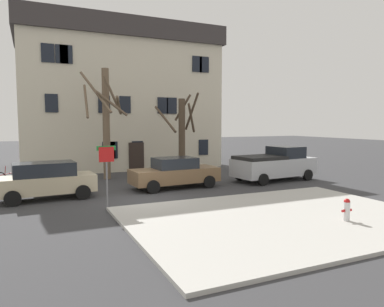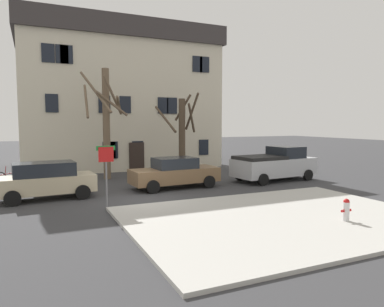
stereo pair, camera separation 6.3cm
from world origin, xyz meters
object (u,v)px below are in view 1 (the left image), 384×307
at_px(tree_bare_near, 106,120).
at_px(fire_hydrant, 347,209).
at_px(pickup_truck_silver, 275,164).
at_px(tree_bare_mid, 182,133).
at_px(bicycle_leaning, 9,177).
at_px(car_beige_wagon, 46,180).
at_px(street_sign_pole, 107,165).
at_px(building_main, 119,97).
at_px(car_brown_sedan, 175,173).

xyz_separation_m(tree_bare_near, fire_hydrant, (5.66, -13.47, -3.19)).
bearing_deg(fire_hydrant, pickup_truck_silver, 67.53).
distance_m(tree_bare_mid, bicycle_leaning, 10.79).
distance_m(car_beige_wagon, pickup_truck_silver, 12.98).
bearing_deg(street_sign_pole, tree_bare_mid, 49.39).
height_order(building_main, tree_bare_mid, building_main).
distance_m(tree_bare_near, pickup_truck_silver, 10.76).
distance_m(car_beige_wagon, fire_hydrant, 12.80).
xyz_separation_m(car_brown_sedan, street_sign_pole, (-4.31, -3.39, 1.00)).
height_order(building_main, car_brown_sedan, building_main).
distance_m(street_sign_pole, bicycle_leaning, 9.75).
xyz_separation_m(car_beige_wagon, street_sign_pole, (2.17, -3.20, 0.94)).
bearing_deg(building_main, street_sign_pole, -105.10).
relative_size(tree_bare_near, fire_hydrant, 8.73).
bearing_deg(street_sign_pole, tree_bare_near, 79.08).
xyz_separation_m(pickup_truck_silver, bicycle_leaning, (-14.75, 5.57, -0.63)).
bearing_deg(tree_bare_mid, pickup_truck_silver, -45.06).
relative_size(car_beige_wagon, fire_hydrant, 5.58).
bearing_deg(car_brown_sedan, car_beige_wagon, -178.33).
bearing_deg(tree_bare_mid, fire_hydrant, -86.89).
distance_m(building_main, bicycle_leaning, 11.09).
height_order(fire_hydrant, bicycle_leaning, bicycle_leaning).
distance_m(building_main, street_sign_pole, 15.58).
distance_m(tree_bare_near, car_beige_wagon, 6.65).
distance_m(tree_bare_near, bicycle_leaning, 6.47).
distance_m(building_main, tree_bare_near, 7.31).
height_order(tree_bare_mid, car_brown_sedan, tree_bare_mid).
xyz_separation_m(tree_bare_mid, street_sign_pole, (-6.49, -7.56, -1.02)).
xyz_separation_m(building_main, tree_bare_near, (-2.41, -6.65, -1.86)).
bearing_deg(tree_bare_near, car_beige_wagon, -127.90).
bearing_deg(car_beige_wagon, building_main, 61.83).
relative_size(tree_bare_near, tree_bare_mid, 1.25).
xyz_separation_m(tree_bare_near, street_sign_pole, (-1.53, -7.95, -1.89)).
bearing_deg(car_brown_sedan, tree_bare_near, 121.32).
height_order(car_brown_sedan, fire_hydrant, car_brown_sedan).
distance_m(tree_bare_near, car_brown_sedan, 6.07).
height_order(car_brown_sedan, pickup_truck_silver, pickup_truck_silver).
bearing_deg(street_sign_pole, car_brown_sedan, 38.20).
relative_size(pickup_truck_silver, bicycle_leaning, 3.14).
distance_m(tree_bare_mid, car_brown_sedan, 5.12).
bearing_deg(fire_hydrant, street_sign_pole, 142.53).
relative_size(building_main, car_beige_wagon, 3.47).
relative_size(tree_bare_mid, car_beige_wagon, 1.26).
bearing_deg(street_sign_pole, car_beige_wagon, 124.06).
bearing_deg(bicycle_leaning, tree_bare_mid, -6.77).
xyz_separation_m(building_main, bicycle_leaning, (-7.88, -5.80, -5.21)).
relative_size(building_main, tree_bare_mid, 2.76).
bearing_deg(tree_bare_near, pickup_truck_silver, -26.99).
bearing_deg(pickup_truck_silver, tree_bare_near, 153.01).
bearing_deg(car_beige_wagon, street_sign_pole, -55.94).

